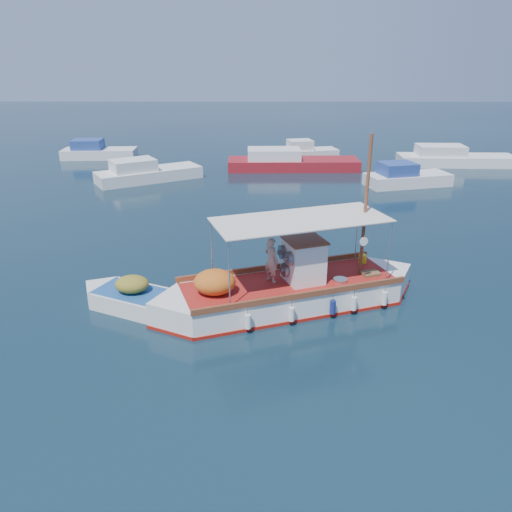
{
  "coord_description": "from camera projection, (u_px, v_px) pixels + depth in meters",
  "views": [
    {
      "loc": [
        -1.43,
        -16.61,
        8.45
      ],
      "look_at": [
        -1.55,
        0.0,
        1.66
      ],
      "focal_mm": 35.0,
      "sensor_mm": 36.0,
      "label": 1
    }
  ],
  "objects": [
    {
      "name": "bg_boat_nw",
      "position": [
        146.0,
        174.0,
        35.27
      ],
      "size": [
        7.49,
        5.82,
        1.8
      ],
      "rotation": [
        0.0,
        0.0,
        0.54
      ],
      "color": "silver",
      "rests_on": "ground"
    },
    {
      "name": "bg_boat_n",
      "position": [
        289.0,
        163.0,
        38.75
      ],
      "size": [
        10.14,
        3.03,
        1.8
      ],
      "rotation": [
        0.0,
        0.0,
        0.02
      ],
      "color": "maroon",
      "rests_on": "ground"
    },
    {
      "name": "bg_boat_far_w",
      "position": [
        97.0,
        152.0,
        42.83
      ],
      "size": [
        6.24,
        2.6,
        1.8
      ],
      "rotation": [
        0.0,
        0.0,
        0.05
      ],
      "color": "silver",
      "rests_on": "ground"
    },
    {
      "name": "fishing_caique",
      "position": [
        288.0,
        292.0,
        17.78
      ],
      "size": [
        9.52,
        5.03,
        6.15
      ],
      "rotation": [
        0.0,
        0.0,
        0.34
      ],
      "color": "white",
      "rests_on": "ground"
    },
    {
      "name": "bg_boat_far_n",
      "position": [
        306.0,
        153.0,
        42.66
      ],
      "size": [
        5.27,
        3.06,
        1.8
      ],
      "rotation": [
        0.0,
        0.0,
        0.23
      ],
      "color": "silver",
      "rests_on": "ground"
    },
    {
      "name": "bg_boat_e",
      "position": [
        453.0,
        159.0,
        40.13
      ],
      "size": [
        9.23,
        2.87,
        1.8
      ],
      "rotation": [
        0.0,
        0.0,
        -0.03
      ],
      "color": "silver",
      "rests_on": "ground"
    },
    {
      "name": "bg_boat_ne",
      "position": [
        405.0,
        178.0,
        33.99
      ],
      "size": [
        6.08,
        3.56,
        1.8
      ],
      "rotation": [
        0.0,
        0.0,
        0.25
      ],
      "color": "silver",
      "rests_on": "ground"
    },
    {
      "name": "dinghy",
      "position": [
        149.0,
        304.0,
        17.45
      ],
      "size": [
        5.23,
        3.2,
        1.4
      ],
      "rotation": [
        0.0,
        0.0,
        -0.43
      ],
      "color": "white",
      "rests_on": "ground"
    },
    {
      "name": "ground",
      "position": [
        298.0,
        297.0,
        18.56
      ],
      "size": [
        160.0,
        160.0,
        0.0
      ],
      "primitive_type": "plane",
      "color": "black",
      "rests_on": "ground"
    }
  ]
}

